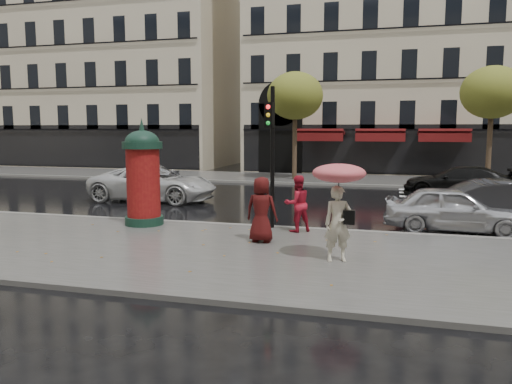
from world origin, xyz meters
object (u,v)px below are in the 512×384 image
(man_burgundy, at_px, (261,209))
(traffic_light, at_px, (271,143))
(woman_red, at_px, (297,204))
(car_far_silver, at_px, (139,176))
(car_black, at_px, (458,182))
(morris_column, at_px, (143,174))
(car_white, at_px, (154,184))
(woman_umbrella, at_px, (339,195))
(car_silver, at_px, (454,209))

(man_burgundy, xyz_separation_m, traffic_light, (-0.19, 1.94, 1.75))
(woman_red, bearing_deg, car_far_silver, -78.66)
(traffic_light, relative_size, car_black, 0.88)
(car_far_silver, bearing_deg, man_burgundy, 41.50)
(morris_column, distance_m, car_white, 6.25)
(woman_umbrella, relative_size, car_black, 0.48)
(woman_red, bearing_deg, car_white, -72.86)
(woman_umbrella, bearing_deg, woman_red, 116.41)
(car_black, xyz_separation_m, car_far_silver, (-16.02, -1.33, 0.01))
(car_silver, height_order, car_black, car_silver)
(traffic_light, bearing_deg, car_far_silver, 136.50)
(woman_red, relative_size, car_silver, 0.40)
(woman_umbrella, relative_size, man_burgundy, 1.32)
(man_burgundy, height_order, traffic_light, traffic_light)
(car_white, height_order, car_black, car_white)
(woman_umbrella, distance_m, traffic_light, 4.33)
(woman_umbrella, bearing_deg, car_white, 136.52)
(car_white, bearing_deg, car_black, -69.22)
(car_white, bearing_deg, car_far_silver, 36.38)
(morris_column, relative_size, car_black, 0.69)
(woman_red, distance_m, car_black, 12.00)
(car_silver, bearing_deg, traffic_light, 108.37)
(woman_umbrella, xyz_separation_m, car_far_silver, (-11.76, 12.27, -0.96))
(car_silver, relative_size, car_white, 0.75)
(woman_umbrella, height_order, morris_column, morris_column)
(traffic_light, bearing_deg, woman_umbrella, -54.66)
(woman_umbrella, bearing_deg, car_black, 72.61)
(man_burgundy, height_order, car_far_silver, man_burgundy)
(traffic_light, relative_size, car_white, 0.78)
(morris_column, xyz_separation_m, car_silver, (9.67, 1.97, -1.04))
(car_white, height_order, car_far_silver, car_white)
(woman_umbrella, relative_size, car_silver, 0.56)
(car_silver, xyz_separation_m, car_white, (-12.16, 3.68, 0.06))
(car_black, bearing_deg, traffic_light, -27.72)
(woman_umbrella, bearing_deg, man_burgundy, 146.52)
(traffic_light, xyz_separation_m, car_white, (-6.63, 5.16, -1.99))
(woman_umbrella, bearing_deg, morris_column, 155.89)
(traffic_light, bearing_deg, man_burgundy, -84.40)
(morris_column, distance_m, car_black, 15.23)
(morris_column, bearing_deg, traffic_light, 6.66)
(woman_umbrella, xyz_separation_m, car_white, (-9.05, 8.58, -0.90))
(traffic_light, bearing_deg, woman_red, -19.70)
(man_burgundy, relative_size, car_black, 0.36)
(car_black, bearing_deg, car_far_silver, -79.70)
(car_silver, xyz_separation_m, car_far_silver, (-14.86, 7.37, 0.01))
(woman_umbrella, bearing_deg, traffic_light, 125.34)
(morris_column, height_order, car_far_silver, morris_column)
(man_burgundy, relative_size, car_silver, 0.43)
(traffic_light, height_order, car_black, traffic_light)
(man_burgundy, height_order, morris_column, morris_column)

